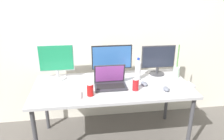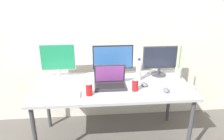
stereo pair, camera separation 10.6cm
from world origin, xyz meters
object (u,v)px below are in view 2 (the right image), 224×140
object	(u,v)px
bamboo_vase	(178,72)
monitor_center	(113,59)
mouse_by_laptop	(166,90)
mouse_by_keyboard	(144,84)
keyboard_aux	(177,87)
laptop_silver	(110,81)
soda_can_near_keyboard	(89,89)
water_bottle	(139,70)
soda_can_by_laptop	(135,85)
work_desk	(112,90)
keyboard_main	(62,95)
monitor_left	(58,60)
monitor_right	(160,60)

from	to	relation	value
bamboo_vase	monitor_center	bearing A→B (deg)	169.88
mouse_by_laptop	mouse_by_keyboard	bearing A→B (deg)	142.26
keyboard_aux	laptop_silver	bearing A→B (deg)	168.57
monitor_center	soda_can_near_keyboard	xyz separation A→B (m)	(-0.28, -0.47, -0.15)
soda_can_near_keyboard	mouse_by_keyboard	bearing A→B (deg)	15.11
monitor_center	mouse_by_laptop	distance (m)	0.72
mouse_by_keyboard	water_bottle	world-z (taller)	water_bottle
mouse_by_laptop	bamboo_vase	xyz separation A→B (m)	(0.25, 0.33, 0.06)
soda_can_near_keyboard	soda_can_by_laptop	bearing A→B (deg)	6.97
keyboard_aux	water_bottle	world-z (taller)	water_bottle
work_desk	water_bottle	size ratio (longest dim) A/B	6.49
laptop_silver	monitor_center	bearing A→B (deg)	78.38
bamboo_vase	keyboard_aux	bearing A→B (deg)	-111.16
mouse_by_keyboard	monitor_center	bearing A→B (deg)	120.66
soda_can_near_keyboard	laptop_silver	bearing A→B (deg)	40.20
monitor_center	keyboard_main	world-z (taller)	monitor_center
monitor_left	work_desk	bearing A→B (deg)	-23.64
work_desk	keyboard_main	world-z (taller)	keyboard_main
keyboard_main	mouse_by_keyboard	bearing A→B (deg)	10.65
laptop_silver	keyboard_aux	xyz separation A→B (m)	(0.72, -0.11, -0.05)
mouse_by_keyboard	soda_can_near_keyboard	size ratio (longest dim) A/B	0.80
monitor_left	monitor_center	size ratio (longest dim) A/B	0.87
keyboard_aux	soda_can_by_laptop	xyz separation A→B (m)	(-0.47, -0.02, 0.05)
keyboard_main	bamboo_vase	world-z (taller)	bamboo_vase
keyboard_main	bamboo_vase	distance (m)	1.36
monitor_center	water_bottle	size ratio (longest dim) A/B	1.79
monitor_right	bamboo_vase	world-z (taller)	bamboo_vase
monitor_center	soda_can_near_keyboard	size ratio (longest dim) A/B	3.80
keyboard_aux	monitor_right	bearing A→B (deg)	101.86
work_desk	mouse_by_keyboard	world-z (taller)	mouse_by_keyboard
laptop_silver	water_bottle	size ratio (longest dim) A/B	1.28
monitor_right	soda_can_near_keyboard	distance (m)	0.97
monitor_right	bamboo_vase	xyz separation A→B (m)	(0.20, -0.12, -0.12)
mouse_by_laptop	water_bottle	bearing A→B (deg)	127.27
monitor_left	laptop_silver	distance (m)	0.68
monitor_right	soda_can_by_laptop	bearing A→B (deg)	-133.04
monitor_center	monitor_right	size ratio (longest dim) A/B	1.16
monitor_center	laptop_silver	bearing A→B (deg)	-101.62
keyboard_main	soda_can_near_keyboard	distance (m)	0.28
work_desk	laptop_silver	size ratio (longest dim) A/B	5.07
monitor_right	soda_can_near_keyboard	world-z (taller)	monitor_right
keyboard_main	keyboard_aux	size ratio (longest dim) A/B	0.96
mouse_by_laptop	bamboo_vase	distance (m)	0.42
mouse_by_laptop	soda_can_by_laptop	distance (m)	0.33
work_desk	monitor_left	xyz separation A→B (m)	(-0.61, 0.27, 0.28)
monitor_left	soda_can_by_laptop	size ratio (longest dim) A/B	3.31
monitor_left	laptop_silver	size ratio (longest dim) A/B	1.22
soda_can_near_keyboard	soda_can_by_laptop	distance (m)	0.48
water_bottle	monitor_center	bearing A→B (deg)	152.88
mouse_by_laptop	soda_can_near_keyboard	world-z (taller)	soda_can_near_keyboard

